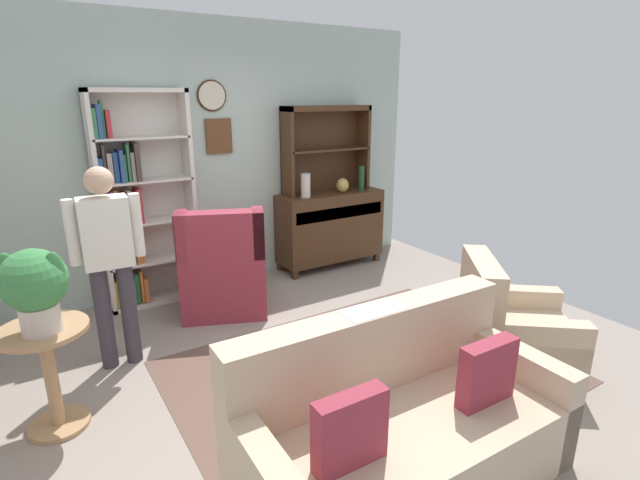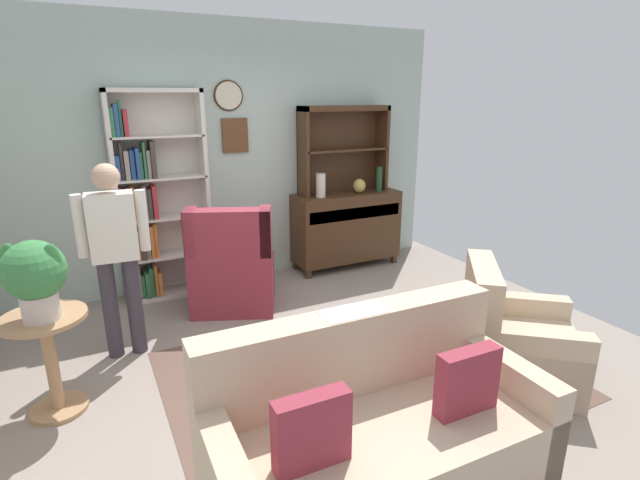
# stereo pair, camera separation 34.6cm
# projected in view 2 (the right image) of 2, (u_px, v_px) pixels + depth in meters

# --- Properties ---
(ground_plane) EXTENTS (5.40, 4.60, 0.02)m
(ground_plane) POSITION_uv_depth(u_px,v_px,m) (320.00, 363.00, 3.80)
(ground_plane) COLOR gray
(wall_back) EXTENTS (5.00, 0.09, 2.80)m
(wall_back) POSITION_uv_depth(u_px,v_px,m) (232.00, 155.00, 5.21)
(wall_back) COLOR #ADC1B7
(wall_back) RESTS_ON ground_plane
(area_rug) EXTENTS (2.82, 2.11, 0.01)m
(area_rug) POSITION_uv_depth(u_px,v_px,m) (361.00, 374.00, 3.63)
(area_rug) COLOR brown
(area_rug) RESTS_ON ground_plane
(bookshelf) EXTENTS (0.90, 0.30, 2.10)m
(bookshelf) POSITION_uv_depth(u_px,v_px,m) (154.00, 202.00, 4.78)
(bookshelf) COLOR silver
(bookshelf) RESTS_ON ground_plane
(sideboard) EXTENTS (1.30, 0.45, 0.92)m
(sideboard) POSITION_uv_depth(u_px,v_px,m) (346.00, 226.00, 5.80)
(sideboard) COLOR #422816
(sideboard) RESTS_ON ground_plane
(sideboard_hutch) EXTENTS (1.10, 0.26, 1.00)m
(sideboard_hutch) POSITION_uv_depth(u_px,v_px,m) (343.00, 137.00, 5.58)
(sideboard_hutch) COLOR #422816
(sideboard_hutch) RESTS_ON sideboard
(vase_tall) EXTENTS (0.11, 0.11, 0.27)m
(vase_tall) POSITION_uv_depth(u_px,v_px,m) (321.00, 185.00, 5.40)
(vase_tall) COLOR beige
(vase_tall) RESTS_ON sideboard
(vase_round) EXTENTS (0.15, 0.15, 0.17)m
(vase_round) POSITION_uv_depth(u_px,v_px,m) (359.00, 186.00, 5.65)
(vase_round) COLOR tan
(vase_round) RESTS_ON sideboard
(bottle_wine) EXTENTS (0.07, 0.07, 0.30)m
(bottle_wine) POSITION_uv_depth(u_px,v_px,m) (379.00, 179.00, 5.73)
(bottle_wine) COLOR #194223
(bottle_wine) RESTS_ON sideboard
(couch_floral) EXTENTS (1.82, 0.89, 0.90)m
(couch_floral) POSITION_uv_depth(u_px,v_px,m) (375.00, 432.00, 2.55)
(couch_floral) COLOR #C6AD8E
(couch_floral) RESTS_ON ground_plane
(armchair_floral) EXTENTS (1.08, 1.07, 0.88)m
(armchair_floral) POSITION_uv_depth(u_px,v_px,m) (513.00, 343.00, 3.51)
(armchair_floral) COLOR #C6AD8E
(armchair_floral) RESTS_ON ground_plane
(wingback_chair) EXTENTS (1.03, 1.04, 1.05)m
(wingback_chair) POSITION_uv_depth(u_px,v_px,m) (233.00, 271.00, 4.68)
(wingback_chair) COLOR maroon
(wingback_chair) RESTS_ON ground_plane
(plant_stand) EXTENTS (0.52, 0.52, 0.70)m
(plant_stand) POSITION_uv_depth(u_px,v_px,m) (50.00, 353.00, 3.10)
(plant_stand) COLOR #A87F56
(plant_stand) RESTS_ON ground_plane
(potted_plant_large) EXTENTS (0.37, 0.37, 0.51)m
(potted_plant_large) POSITION_uv_depth(u_px,v_px,m) (35.00, 275.00, 2.89)
(potted_plant_large) COLOR beige
(potted_plant_large) RESTS_ON plant_stand
(person_reading) EXTENTS (0.52, 0.22, 1.56)m
(person_reading) POSITION_uv_depth(u_px,v_px,m) (115.00, 248.00, 3.68)
(person_reading) COLOR #38333D
(person_reading) RESTS_ON ground_plane
(coffee_table) EXTENTS (0.80, 0.50, 0.42)m
(coffee_table) POSITION_uv_depth(u_px,v_px,m) (343.00, 345.00, 3.35)
(coffee_table) COLOR #422816
(coffee_table) RESTS_ON ground_plane
(book_stack) EXTENTS (0.19, 0.16, 0.11)m
(book_stack) POSITION_uv_depth(u_px,v_px,m) (354.00, 325.00, 3.38)
(book_stack) COLOR gold
(book_stack) RESTS_ON coffee_table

